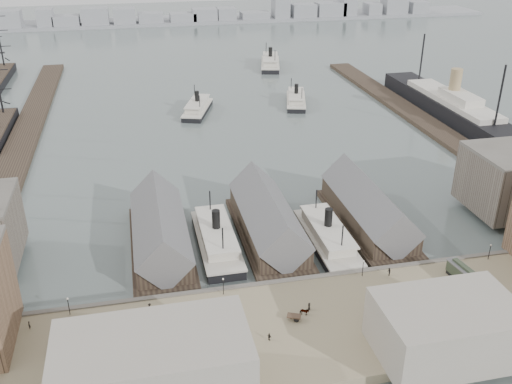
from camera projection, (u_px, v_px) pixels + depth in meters
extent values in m
plane|color=#505C5B|center=(285.00, 274.00, 125.67)|extent=(900.00, 900.00, 0.00)
cube|color=#877A5B|center=(313.00, 328.00, 107.67)|extent=(180.00, 30.00, 2.00)
cube|color=#59544C|center=(292.00, 283.00, 120.60)|extent=(180.00, 1.20, 2.30)
cube|color=#2D231C|center=(24.00, 139.00, 199.87)|extent=(10.00, 220.00, 1.60)
cube|color=#2D231C|center=(420.00, 119.00, 219.60)|extent=(10.00, 180.00, 1.60)
cube|color=#2D231C|center=(161.00, 248.00, 134.38)|extent=(14.00, 42.00, 1.20)
cube|color=#2D231C|center=(160.00, 235.00, 133.91)|extent=(12.00, 36.00, 5.00)
cube|color=#59595B|center=(159.00, 225.00, 132.78)|extent=(12.60, 37.00, 12.60)
cube|color=#2D231C|center=(268.00, 236.00, 139.46)|extent=(14.00, 42.00, 1.20)
cube|color=#2D231C|center=(268.00, 223.00, 138.99)|extent=(12.00, 36.00, 5.00)
cube|color=#59595B|center=(268.00, 214.00, 137.85)|extent=(12.60, 37.00, 12.60)
cube|color=#2D231C|center=(368.00, 225.00, 144.54)|extent=(14.00, 42.00, 1.20)
cube|color=#2D231C|center=(367.00, 212.00, 144.07)|extent=(12.00, 36.00, 5.00)
cube|color=#59595B|center=(368.00, 203.00, 142.93)|extent=(12.60, 37.00, 12.60)
cube|color=gray|center=(447.00, 329.00, 98.42)|extent=(24.00, 16.00, 10.00)
cube|color=gray|center=(154.00, 369.00, 88.22)|extent=(30.00, 16.00, 12.00)
cylinder|color=black|center=(69.00, 307.00, 109.08)|extent=(0.16, 0.16, 3.60)
sphere|color=beige|center=(67.00, 299.00, 108.25)|extent=(0.44, 0.44, 0.44)
cylinder|color=black|center=(223.00, 287.00, 114.94)|extent=(0.16, 0.16, 3.60)
sphere|color=beige|center=(223.00, 279.00, 114.11)|extent=(0.44, 0.44, 0.44)
cylinder|color=black|center=(363.00, 269.00, 120.80)|extent=(0.16, 0.16, 3.60)
sphere|color=beige|center=(364.00, 261.00, 119.97)|extent=(0.44, 0.44, 0.44)
cylinder|color=black|center=(489.00, 253.00, 126.65)|extent=(0.16, 0.16, 3.60)
sphere|color=beige|center=(491.00, 245.00, 125.83)|extent=(0.44, 0.44, 0.44)
cube|color=gray|center=(166.00, 21.00, 423.84)|extent=(500.00, 40.00, 2.00)
cube|color=gray|center=(8.00, 20.00, 391.52)|extent=(17.63, 14.00, 13.23)
cube|color=gray|center=(45.00, 19.00, 396.23)|extent=(10.74, 14.00, 13.58)
cube|color=gray|center=(66.00, 22.00, 399.97)|extent=(18.06, 14.00, 8.64)
cube|color=gray|center=(95.00, 17.00, 402.85)|extent=(18.55, 14.00, 13.29)
cube|color=gray|center=(124.00, 17.00, 406.98)|extent=(15.33, 14.00, 12.47)
cube|color=gray|center=(151.00, 19.00, 411.39)|extent=(17.56, 14.00, 8.72)
cube|color=gray|center=(183.00, 18.00, 416.17)|extent=(18.76, 14.00, 7.63)
cube|color=gray|center=(204.00, 16.00, 418.68)|extent=(17.61, 14.00, 10.35)
cube|color=gray|center=(226.00, 15.00, 421.85)|extent=(13.38, 14.00, 10.30)
cube|color=gray|center=(255.00, 16.00, 426.84)|extent=(20.73, 14.00, 6.75)
cube|color=gray|center=(281.00, 10.00, 428.84)|extent=(11.51, 14.00, 15.57)
cube|color=gray|center=(303.00, 12.00, 433.25)|extent=(18.17, 14.00, 11.26)
cube|color=gray|center=(330.00, 10.00, 437.37)|extent=(21.81, 14.00, 11.83)
cube|color=gray|center=(347.00, 7.00, 439.27)|extent=(11.12, 14.00, 15.50)
cube|color=gray|center=(372.00, 10.00, 444.44)|extent=(10.90, 14.00, 10.29)
cube|color=gray|center=(394.00, 6.00, 446.81)|extent=(17.95, 14.00, 15.72)
cube|color=gray|center=(417.00, 8.00, 451.86)|extent=(14.21, 14.00, 10.51)
cube|color=black|center=(217.00, 244.00, 135.40)|extent=(8.44, 29.52, 1.90)
cube|color=beige|center=(217.00, 239.00, 134.80)|extent=(8.86, 29.52, 0.53)
cube|color=beige|center=(217.00, 234.00, 134.16)|extent=(6.85, 21.09, 2.32)
cube|color=beige|center=(216.00, 228.00, 133.51)|extent=(7.38, 23.20, 0.42)
cylinder|color=black|center=(216.00, 220.00, 132.50)|extent=(1.90, 1.90, 4.75)
cylinder|color=black|center=(210.00, 202.00, 140.93)|extent=(0.32, 0.32, 6.33)
cylinder|color=black|center=(223.00, 241.00, 124.26)|extent=(0.32, 0.32, 6.33)
cube|color=black|center=(327.00, 241.00, 136.58)|extent=(8.23, 28.79, 1.85)
cube|color=beige|center=(327.00, 237.00, 135.99)|extent=(8.64, 28.79, 0.51)
cube|color=beige|center=(328.00, 231.00, 135.36)|extent=(6.68, 20.57, 2.26)
cube|color=beige|center=(328.00, 226.00, 134.73)|extent=(7.20, 22.62, 0.41)
cylinder|color=black|center=(328.00, 218.00, 133.75)|extent=(1.85, 1.85, 4.63)
cylinder|color=black|center=(316.00, 201.00, 141.97)|extent=(0.31, 0.31, 6.17)
cylinder|color=black|center=(342.00, 238.00, 125.71)|extent=(0.31, 0.31, 6.17)
cube|color=black|center=(198.00, 111.00, 228.52)|extent=(15.54, 27.29, 1.69)
cube|color=beige|center=(197.00, 108.00, 227.99)|extent=(15.90, 27.41, 0.47)
cube|color=beige|center=(197.00, 105.00, 227.42)|extent=(11.80, 19.73, 2.06)
cube|color=beige|center=(197.00, 101.00, 226.84)|extent=(12.85, 21.66, 0.38)
cylinder|color=black|center=(197.00, 96.00, 225.94)|extent=(1.69, 1.69, 4.22)
cylinder|color=black|center=(194.00, 91.00, 233.44)|extent=(0.28, 0.28, 5.63)
cylinder|color=black|center=(200.00, 103.00, 218.61)|extent=(0.28, 0.28, 5.63)
cube|color=black|center=(296.00, 102.00, 238.88)|extent=(13.74, 26.56, 1.64)
cube|color=beige|center=(296.00, 100.00, 238.37)|extent=(14.10, 26.66, 0.46)
cube|color=beige|center=(296.00, 97.00, 237.81)|extent=(10.51, 19.16, 2.01)
cube|color=beige|center=(296.00, 94.00, 237.25)|extent=(11.43, 21.04, 0.36)
cylinder|color=black|center=(296.00, 89.00, 236.37)|extent=(1.64, 1.64, 4.10)
cylinder|color=black|center=(291.00, 84.00, 243.66)|extent=(0.27, 0.27, 5.47)
cylinder|color=black|center=(302.00, 95.00, 229.24)|extent=(0.27, 0.27, 5.47)
cube|color=black|center=(270.00, 65.00, 297.38)|extent=(15.64, 31.74, 1.96)
cube|color=beige|center=(270.00, 63.00, 296.76)|extent=(16.06, 31.85, 0.55)
cube|color=beige|center=(270.00, 60.00, 296.10)|extent=(12.00, 22.88, 2.40)
cube|color=beige|center=(270.00, 57.00, 295.43)|extent=(13.04, 25.12, 0.44)
cylinder|color=black|center=(270.00, 52.00, 294.38)|extent=(1.96, 1.96, 4.91)
cylinder|color=black|center=(266.00, 49.00, 303.10)|extent=(0.33, 0.33, 6.55)
cylinder|color=black|center=(275.00, 57.00, 285.85)|extent=(0.33, 0.33, 6.55)
cube|color=black|center=(451.00, 110.00, 222.84)|extent=(13.04, 95.28, 6.02)
cube|color=beige|center=(453.00, 100.00, 221.09)|extent=(11.03, 55.16, 2.01)
cube|color=beige|center=(461.00, 97.00, 215.59)|extent=(8.02, 20.06, 3.01)
cylinder|color=tan|center=(455.00, 82.00, 218.02)|extent=(4.41, 4.41, 10.03)
cube|color=black|center=(463.00, 281.00, 119.14)|extent=(3.38, 8.95, 0.74)
cube|color=#2E3829|center=(465.00, 275.00, 118.46)|extent=(3.53, 9.42, 2.39)
cube|color=#59595B|center=(466.00, 270.00, 117.88)|extent=(3.76, 9.81, 0.28)
imported|color=black|center=(83.00, 345.00, 100.84)|extent=(1.84, 1.76, 1.58)
cube|color=#3F2D21|center=(69.00, 351.00, 99.35)|extent=(2.99, 2.47, 0.25)
cylinder|color=black|center=(71.00, 355.00, 99.01)|extent=(1.03, 0.54, 1.10)
cylinder|color=black|center=(68.00, 350.00, 100.00)|extent=(1.03, 0.54, 1.10)
imported|color=black|center=(304.00, 312.00, 109.31)|extent=(2.00, 1.50, 1.54)
cube|color=#3F2D21|center=(294.00, 316.00, 107.86)|extent=(2.99, 2.43, 0.25)
cylinder|color=black|center=(296.00, 320.00, 107.51)|extent=(1.04, 0.52, 1.10)
cylinder|color=black|center=(291.00, 316.00, 108.52)|extent=(1.04, 0.52, 1.10)
imported|color=black|center=(407.00, 327.00, 105.17)|extent=(1.70, 1.86, 1.57)
cube|color=#3F2D21|center=(393.00, 326.00, 105.23)|extent=(2.90, 2.13, 0.25)
cylinder|color=black|center=(394.00, 330.00, 104.75)|extent=(1.08, 0.37, 1.10)
cylinder|color=black|center=(392.00, 326.00, 106.01)|extent=(1.08, 0.37, 1.10)
imported|color=black|center=(29.00, 325.00, 105.76)|extent=(0.52, 0.65, 1.58)
imported|color=black|center=(49.00, 348.00, 100.01)|extent=(1.02, 0.98, 1.66)
imported|color=black|center=(150.00, 307.00, 110.57)|extent=(0.62, 1.07, 1.65)
imported|color=black|center=(269.00, 337.00, 102.82)|extent=(0.85, 0.97, 1.57)
imported|color=black|center=(309.00, 306.00, 110.87)|extent=(0.65, 0.85, 1.57)
imported|color=black|center=(385.00, 322.00, 106.42)|extent=(0.52, 0.68, 1.79)
imported|color=black|center=(389.00, 272.00, 121.40)|extent=(0.99, 1.09, 1.80)
imported|color=black|center=(474.00, 319.00, 107.36)|extent=(0.96, 1.17, 1.58)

